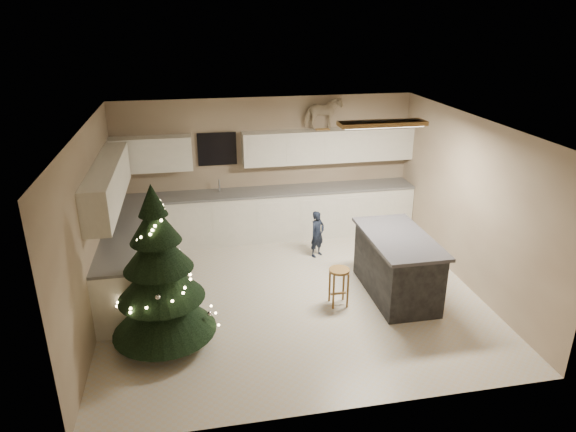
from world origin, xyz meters
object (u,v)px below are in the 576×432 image
object	(u,v)px
toddler	(317,234)
bar_stool	(339,278)
island	(397,265)
christmas_tree	(160,282)
rocking_horse	(323,113)

from	to	relation	value
toddler	bar_stool	bearing A→B (deg)	-126.82
bar_stool	toddler	distance (m)	1.64
island	toddler	xyz separation A→B (m)	(-0.85, 1.50, -0.07)
island	christmas_tree	size ratio (longest dim) A/B	0.78
rocking_horse	toddler	bearing A→B (deg)	153.13
bar_stool	island	bearing A→B (deg)	8.44
island	toddler	world-z (taller)	island
island	bar_stool	distance (m)	0.95
bar_stool	christmas_tree	world-z (taller)	christmas_tree
island	rocking_horse	distance (m)	3.20
bar_stool	christmas_tree	bearing A→B (deg)	-168.58
toddler	christmas_tree	bearing A→B (deg)	-173.77
bar_stool	rocking_horse	world-z (taller)	rocking_horse
christmas_tree	toddler	bearing A→B (deg)	40.02
bar_stool	toddler	bearing A→B (deg)	86.97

